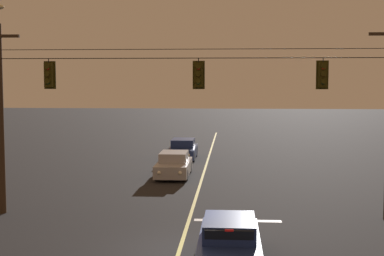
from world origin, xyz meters
name	(u,v)px	position (x,y,z in m)	size (l,w,h in m)	color
ground_plane	(179,252)	(0.00, 0.00, 0.00)	(180.00, 180.00, 0.00)	black
lane_centre_stripe	(199,188)	(0.00, 10.77, 0.00)	(0.14, 60.00, 0.01)	#D1C64C
stop_bar_paint	(238,221)	(1.90, 4.17, 0.00)	(3.40, 0.36, 0.01)	silver
signal_span_assembly	(190,117)	(0.00, 4.77, 4.01)	(17.34, 0.32, 7.72)	#38281C
traffic_light_leftmost	(49,75)	(-5.70, 4.76, 5.67)	(0.48, 0.41, 1.22)	black
traffic_light_left_inner	(198,75)	(0.33, 4.76, 5.67)	(0.48, 0.41, 1.22)	black
traffic_light_centre	(323,75)	(5.16, 4.76, 5.67)	(0.48, 0.41, 1.22)	black
car_waiting_near_lane	(229,242)	(1.61, -0.96, 0.65)	(1.80, 4.33, 1.39)	navy
car_oncoming_lead	(174,165)	(-1.64, 14.02, 0.65)	(1.80, 4.42, 1.39)	#A5A5AD
car_oncoming_trailing	(183,150)	(-1.74, 21.08, 0.65)	(1.80, 4.42, 1.39)	navy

